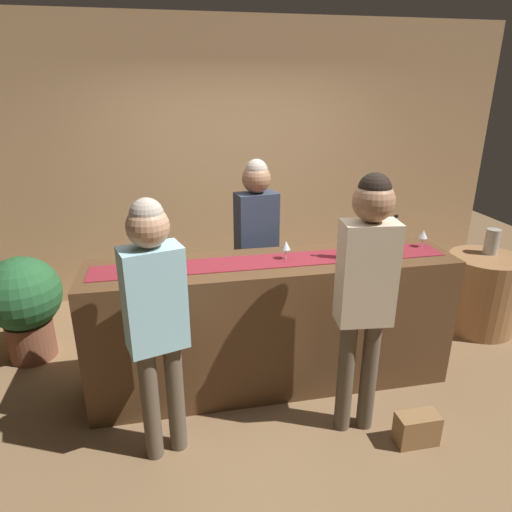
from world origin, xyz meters
TOP-DOWN VIEW (x-y plane):
  - ground_plane at (0.00, 0.00)m, footprint 10.00×10.00m
  - back_wall at (0.00, 1.90)m, footprint 6.00×0.12m
  - bar_counter at (0.00, 0.00)m, footprint 2.73×0.60m
  - counter_runner_cloth at (0.00, 0.00)m, footprint 2.60×0.28m
  - wine_bottle_clear at (0.93, -0.02)m, footprint 0.07×0.07m
  - wine_bottle_amber at (0.51, -0.04)m, footprint 0.07×0.07m
  - wine_glass_near_customer at (0.10, 0.02)m, footprint 0.07×0.07m
  - wine_glass_mid_counter at (1.22, 0.06)m, footprint 0.07×0.07m
  - bartender at (-0.01, 0.58)m, footprint 0.37×0.25m
  - customer_sipping at (0.44, -0.62)m, footprint 0.36×0.25m
  - customer_browsing at (-0.84, -0.59)m, footprint 0.38×0.29m
  - round_side_table at (2.18, 0.45)m, footprint 0.68×0.68m
  - vase_on_side_table at (2.25, 0.53)m, footprint 0.13×0.13m
  - potted_plant_tall at (-1.97, 0.75)m, footprint 0.63×0.63m
  - handbag at (0.79, -0.85)m, footprint 0.28×0.14m

SIDE VIEW (x-z plane):
  - ground_plane at x=0.00m, z-range 0.00..0.00m
  - handbag at x=0.79m, z-range 0.00..0.22m
  - round_side_table at x=2.18m, z-range 0.00..0.74m
  - bar_counter at x=0.00m, z-range 0.00..1.04m
  - potted_plant_tall at x=-1.97m, z-range 0.07..0.99m
  - vase_on_side_table at x=2.25m, z-range 0.74..0.98m
  - counter_runner_cloth at x=0.00m, z-range 1.04..1.04m
  - customer_browsing at x=-0.84m, z-range 0.20..1.88m
  - bartender at x=-0.01m, z-range 0.20..1.89m
  - customer_sipping at x=0.44m, z-range 0.22..2.00m
  - wine_glass_near_customer at x=0.10m, z-range 1.07..1.21m
  - wine_glass_mid_counter at x=1.22m, z-range 1.07..1.21m
  - wine_bottle_clear at x=0.93m, z-range 1.00..1.30m
  - wine_bottle_amber at x=0.51m, z-range 1.00..1.30m
  - back_wall at x=0.00m, z-range 0.00..2.90m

